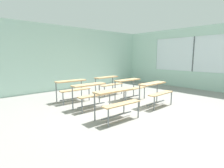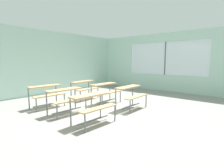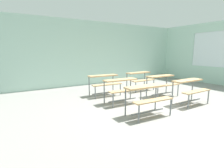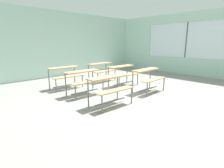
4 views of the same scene
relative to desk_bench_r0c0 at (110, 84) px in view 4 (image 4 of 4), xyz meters
The scene contains 9 objects.
ground 1.03m from the desk_bench_r0c0, 10.90° to the left, with size 10.00×9.00×0.05m, color gray.
wall_back 4.83m from the desk_bench_r0c0, 79.90° to the left, with size 10.00×0.12×3.00m, color silver.
wall_right 5.90m from the desk_bench_r0c0, ahead, with size 0.12×9.00×3.00m.
desk_bench_r0c0 is the anchor object (origin of this frame).
desk_bench_r0c1 1.77m from the desk_bench_r0c0, ahead, with size 1.11×0.61×0.74m.
desk_bench_r1c0 1.22m from the desk_bench_r0c0, 86.79° to the left, with size 1.12×0.62×0.74m.
desk_bench_r1c1 2.13m from the desk_bench_r0c0, 33.36° to the left, with size 1.11×0.61×0.74m.
desk_bench_r2c0 2.36m from the desk_bench_r0c0, 88.36° to the left, with size 1.12×0.64×0.74m.
desk_bench_r2c1 2.94m from the desk_bench_r0c0, 53.23° to the left, with size 1.12×0.64×0.74m.
Camera 4 is at (-3.80, -3.30, 1.60)m, focal length 28.00 mm.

